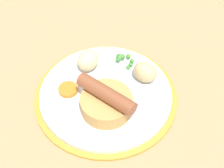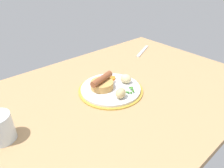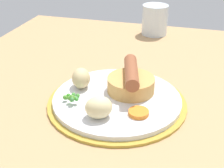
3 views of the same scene
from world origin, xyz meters
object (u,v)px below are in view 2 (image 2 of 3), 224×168
Objects in this scene: dinner_plate at (111,89)px; fork at (143,51)px; sausage_pudding at (102,83)px; pea_pile at (131,89)px; potato_chunk_0 at (126,79)px; drinking_glass at (0,128)px; potato_chunk_2 at (121,93)px; carrot_slice_0 at (111,78)px.

fork is (-41.07, -19.39, -0.27)cm from dinner_plate.
sausage_pudding reaches higher than pea_pile.
pea_pile reaches higher than dinner_plate.
drinking_glass is at bearing -2.35° from potato_chunk_0.
potato_chunk_2 reaches higher than dinner_plate.
potato_chunk_0 reaches higher than dinner_plate.
sausage_pudding reaches higher than carrot_slice_0.
sausage_pudding is 38.05cm from drinking_glass.
sausage_pudding is at bearing -53.21° from pea_pile.
dinner_plate is 5.66× the size of potato_chunk_0.
sausage_pudding is 8.30cm from carrot_slice_0.
pea_pile is at bearing 63.60° from potato_chunk_0.
fork is 84.16cm from drinking_glass.
pea_pile is 0.80× the size of potato_chunk_0.
dinner_plate is at bearing -103.24° from potato_chunk_2.
potato_chunk_2 is (8.98, 6.50, 0.06)cm from potato_chunk_0.
dinner_plate is 3.03× the size of drinking_glass.
potato_chunk_2 is at bearing 76.76° from dinner_plate.
sausage_pudding is 10.54cm from potato_chunk_0.
sausage_pudding is at bearing -83.94° from potato_chunk_2.
pea_pile is 45.66cm from fork.
sausage_pudding reaches higher than dinner_plate.
pea_pile is (-7.00, 9.36, -1.03)cm from sausage_pudding.
fork is at bearing -154.73° from dinner_plate.
pea_pile is 45.77cm from drinking_glass.
carrot_slice_0 is at bearing -116.78° from potato_chunk_2.
potato_chunk_2 reaches higher than pea_pile.
potato_chunk_0 is 11.08cm from potato_chunk_2.
drinking_glass is at bearing -12.24° from potato_chunk_2.
fork is (-36.94, -26.75, -2.17)cm from pea_pile.
pea_pile is at bearing 87.58° from carrot_slice_0.
carrot_slice_0 is (-0.52, -12.42, -0.70)cm from pea_pile.
potato_chunk_2 is 39.98cm from drinking_glass.
sausage_pudding reaches higher than potato_chunk_2.
sausage_pudding is at bearing 22.15° from carrot_slice_0.
drinking_glass is (38.02, 1.31, 0.82)cm from sausage_pudding.
potato_chunk_0 is at bearing 111.46° from carrot_slice_0.
dinner_plate is at bearing 179.03° from drinking_glass.
drinking_glass is (39.06, -8.47, 0.94)cm from potato_chunk_2.
potato_chunk_2 is 0.25× the size of fork.
carrot_slice_0 is (-4.65, -5.06, 1.20)cm from dinner_plate.
sausage_pudding reaches higher than potato_chunk_0.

